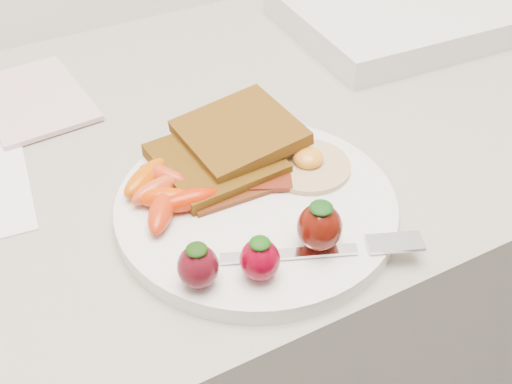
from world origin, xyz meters
name	(u,v)px	position (x,y,z in m)	size (l,w,h in m)	color
counter	(226,356)	(0.00, 1.70, 0.45)	(2.00, 0.60, 0.90)	gray
plate	(256,207)	(-0.03, 1.55, 0.91)	(0.27, 0.27, 0.02)	white
toast_lower	(216,160)	(-0.04, 1.61, 0.93)	(0.11, 0.11, 0.01)	black
toast_upper	(239,132)	(-0.01, 1.63, 0.94)	(0.11, 0.11, 0.01)	#50330D
fried_egg	(308,164)	(0.04, 1.56, 0.92)	(0.11, 0.11, 0.02)	beige
bacon_strips	(239,186)	(-0.04, 1.57, 0.92)	(0.10, 0.06, 0.01)	#461504
baby_carrots	(164,192)	(-0.11, 1.59, 0.93)	(0.09, 0.11, 0.02)	#CD4519
strawberries	(269,246)	(-0.06, 1.47, 0.94)	(0.15, 0.05, 0.05)	#510A14
fork	(338,249)	(0.00, 1.45, 0.92)	(0.17, 0.08, 0.00)	white
notepad	(33,99)	(-0.17, 1.85, 0.91)	(0.11, 0.17, 0.01)	beige
appliance	(402,13)	(0.35, 1.80, 0.92)	(0.32, 0.25, 0.04)	silver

